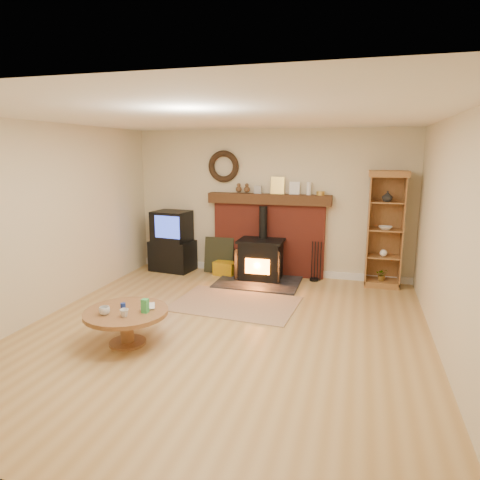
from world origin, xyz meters
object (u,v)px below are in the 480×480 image
(curio_cabinet, at_px, (385,229))
(wood_stove, at_px, (260,261))
(coffee_table, at_px, (126,317))
(tv_unit, at_px, (172,242))

(curio_cabinet, bearing_deg, wood_stove, -172.11)
(wood_stove, bearing_deg, curio_cabinet, 7.89)
(coffee_table, bearing_deg, curio_cabinet, 47.14)
(coffee_table, bearing_deg, tv_unit, 105.05)
(tv_unit, bearing_deg, coffee_table, -74.95)
(wood_stove, bearing_deg, coffee_table, -107.61)
(wood_stove, distance_m, curio_cabinet, 2.14)
(curio_cabinet, bearing_deg, tv_unit, -178.70)
(wood_stove, height_order, coffee_table, wood_stove)
(tv_unit, height_order, coffee_table, tv_unit)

